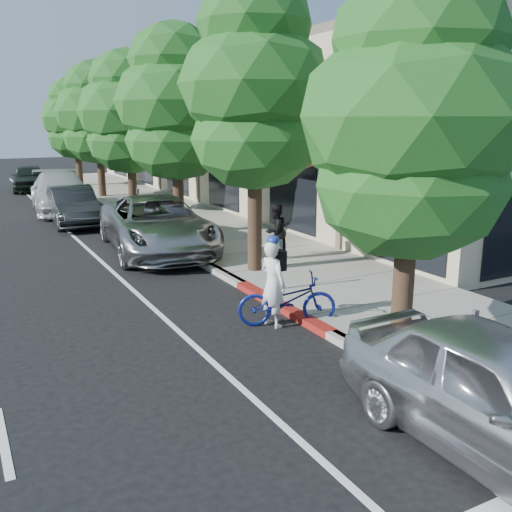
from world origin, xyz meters
TOP-DOWN VIEW (x-y plane):
  - ground at (0.00, 0.00)m, footprint 120.00×120.00m
  - sidewalk at (2.30, 8.00)m, footprint 4.60×56.00m
  - curb at (0.00, 8.00)m, footprint 0.30×56.00m
  - curb_red_segment at (0.00, 1.00)m, footprint 0.32×4.00m
  - storefront_building at (9.60, 18.00)m, footprint 10.00×36.00m
  - street_tree_0 at (0.90, -2.00)m, footprint 4.14×4.14m
  - street_tree_1 at (0.90, 4.00)m, footprint 4.08×4.08m
  - street_tree_2 at (0.90, 10.00)m, footprint 4.35×4.35m
  - street_tree_3 at (0.90, 16.00)m, footprint 4.53×4.53m
  - street_tree_4 at (0.90, 22.00)m, footprint 4.51×4.51m
  - street_tree_5 at (0.90, 28.00)m, footprint 4.22×4.22m
  - cyclist at (-0.70, 0.18)m, footprint 0.59×0.76m
  - bicycle at (-0.40, 0.08)m, footprint 2.24×1.45m
  - silver_suv at (-0.61, 8.00)m, footprint 3.74×6.89m
  - dark_sedan at (-2.09, 14.50)m, footprint 1.88×4.87m
  - white_pickup at (-1.90, 18.45)m, footprint 3.08×6.50m
  - dark_suv_far at (-2.20, 27.71)m, footprint 2.44×4.89m
  - near_car_a at (-0.50, -5.50)m, footprint 2.10×5.07m
  - pedestrian at (2.07, 4.85)m, footprint 0.98×0.87m

SIDE VIEW (x-z plane):
  - ground at x=0.00m, z-range 0.00..0.00m
  - sidewalk at x=2.30m, z-range 0.00..0.15m
  - curb at x=0.00m, z-range 0.00..0.15m
  - curb_red_segment at x=0.00m, z-range 0.00..0.15m
  - bicycle at x=-0.40m, z-range 0.00..1.11m
  - dark_sedan at x=-2.09m, z-range 0.00..1.58m
  - dark_suv_far at x=-2.20m, z-range 0.00..1.60m
  - near_car_a at x=-0.50m, z-range 0.00..1.72m
  - white_pickup at x=-1.90m, z-range 0.00..1.83m
  - silver_suv at x=-0.61m, z-range 0.00..1.83m
  - cyclist at x=-0.70m, z-range 0.00..1.85m
  - pedestrian at x=2.07m, z-range 0.15..1.82m
  - storefront_building at x=9.60m, z-range 0.00..7.00m
  - street_tree_0 at x=0.90m, z-range 0.81..7.66m
  - street_tree_5 at x=0.90m, z-range 0.83..7.79m
  - street_tree_3 at x=0.90m, z-range 0.86..8.23m
  - street_tree_4 at x=0.90m, z-range 0.87..8.29m
  - street_tree_2 at x=0.90m, z-range 0.97..8.62m
  - street_tree_1 at x=0.90m, z-range 1.10..9.04m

